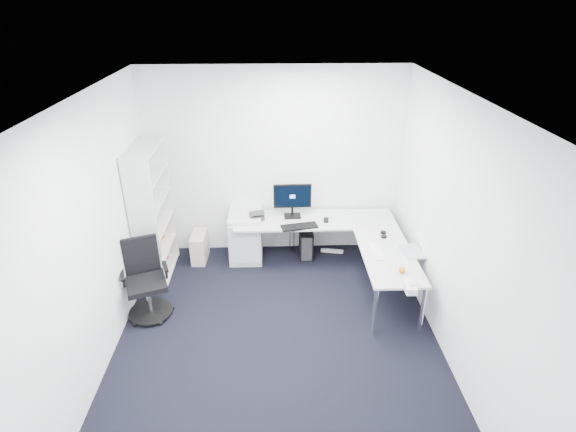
{
  "coord_description": "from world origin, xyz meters",
  "views": [
    {
      "loc": [
        -0.02,
        -3.88,
        3.53
      ],
      "look_at": [
        0.15,
        1.05,
        1.05
      ],
      "focal_mm": 28.0,
      "sensor_mm": 36.0,
      "label": 1
    }
  ],
  "objects_px": {
    "laptop": "(413,243)",
    "task_chair": "(146,281)",
    "l_desk": "(316,251)",
    "monitor": "(292,200)",
    "bookshelf": "(152,214)"
  },
  "relations": [
    {
      "from": "laptop",
      "to": "l_desk",
      "type": "bearing_deg",
      "value": 145.68
    },
    {
      "from": "task_chair",
      "to": "monitor",
      "type": "bearing_deg",
      "value": 15.77
    },
    {
      "from": "l_desk",
      "to": "bookshelf",
      "type": "distance_m",
      "value": 2.25
    },
    {
      "from": "l_desk",
      "to": "task_chair",
      "type": "bearing_deg",
      "value": -157.2
    },
    {
      "from": "bookshelf",
      "to": "task_chair",
      "type": "distance_m",
      "value": 1.03
    },
    {
      "from": "l_desk",
      "to": "monitor",
      "type": "height_order",
      "value": "monitor"
    },
    {
      "from": "bookshelf",
      "to": "monitor",
      "type": "height_order",
      "value": "bookshelf"
    },
    {
      "from": "monitor",
      "to": "task_chair",
      "type": "bearing_deg",
      "value": -145.7
    },
    {
      "from": "task_chair",
      "to": "laptop",
      "type": "distance_m",
      "value": 3.23
    },
    {
      "from": "laptop",
      "to": "task_chair",
      "type": "bearing_deg",
      "value": 179.12
    },
    {
      "from": "bookshelf",
      "to": "laptop",
      "type": "relative_size",
      "value": 5.16
    },
    {
      "from": "bookshelf",
      "to": "task_chair",
      "type": "relative_size",
      "value": 1.89
    },
    {
      "from": "task_chair",
      "to": "laptop",
      "type": "bearing_deg",
      "value": -15.41
    },
    {
      "from": "bookshelf",
      "to": "laptop",
      "type": "distance_m",
      "value": 3.36
    },
    {
      "from": "bookshelf",
      "to": "task_chair",
      "type": "height_order",
      "value": "bookshelf"
    }
  ]
}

